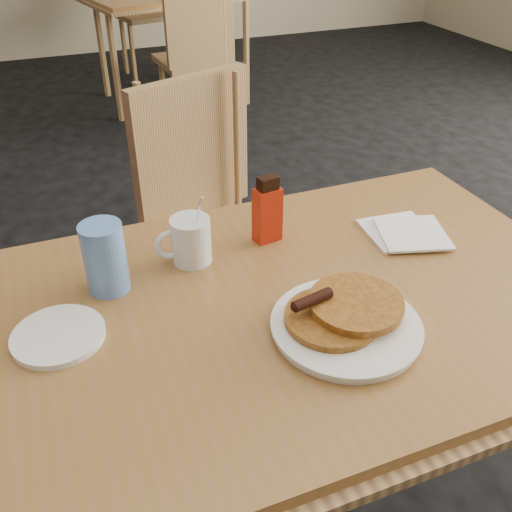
{
  "coord_description": "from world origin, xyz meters",
  "views": [
    {
      "loc": [
        -0.37,
        -0.76,
        1.42
      ],
      "look_at": [
        -0.05,
        0.03,
        0.85
      ],
      "focal_mm": 40.0,
      "sensor_mm": 36.0,
      "label": 1
    }
  ],
  "objects_px": {
    "pancake_plate": "(345,321)",
    "chair_neighbor_near": "(196,47)",
    "syrup_bottle": "(267,211)",
    "blue_tumbler": "(105,258)",
    "main_table": "(303,312)",
    "coffee_mug": "(190,240)",
    "chair_main_far": "(204,205)"
  },
  "relations": [
    {
      "from": "chair_main_far",
      "to": "main_table",
      "type": "bearing_deg",
      "value": -112.07
    },
    {
      "from": "chair_neighbor_near",
      "to": "syrup_bottle",
      "type": "distance_m",
      "value": 2.53
    },
    {
      "from": "coffee_mug",
      "to": "chair_neighbor_near",
      "type": "bearing_deg",
      "value": 73.06
    },
    {
      "from": "main_table",
      "to": "pancake_plate",
      "type": "height_order",
      "value": "pancake_plate"
    },
    {
      "from": "chair_neighbor_near",
      "to": "pancake_plate",
      "type": "height_order",
      "value": "chair_neighbor_near"
    },
    {
      "from": "coffee_mug",
      "to": "blue_tumbler",
      "type": "xyz_separation_m",
      "value": [
        -0.17,
        -0.03,
        0.02
      ]
    },
    {
      "from": "chair_neighbor_near",
      "to": "blue_tumbler",
      "type": "height_order",
      "value": "chair_neighbor_near"
    },
    {
      "from": "pancake_plate",
      "to": "chair_neighbor_near",
      "type": "bearing_deg",
      "value": 78.67
    },
    {
      "from": "coffee_mug",
      "to": "syrup_bottle",
      "type": "relative_size",
      "value": 1.02
    },
    {
      "from": "pancake_plate",
      "to": "main_table",
      "type": "bearing_deg",
      "value": 100.52
    },
    {
      "from": "main_table",
      "to": "pancake_plate",
      "type": "relative_size",
      "value": 4.47
    },
    {
      "from": "chair_main_far",
      "to": "syrup_bottle",
      "type": "relative_size",
      "value": 6.17
    },
    {
      "from": "chair_neighbor_near",
      "to": "main_table",
      "type": "bearing_deg",
      "value": -105.98
    },
    {
      "from": "chair_main_far",
      "to": "syrup_bottle",
      "type": "distance_m",
      "value": 0.61
    },
    {
      "from": "syrup_bottle",
      "to": "main_table",
      "type": "bearing_deg",
      "value": -102.27
    },
    {
      "from": "coffee_mug",
      "to": "chair_main_far",
      "type": "bearing_deg",
      "value": 70.84
    },
    {
      "from": "chair_main_far",
      "to": "coffee_mug",
      "type": "xyz_separation_m",
      "value": [
        -0.19,
        -0.57,
        0.25
      ]
    },
    {
      "from": "pancake_plate",
      "to": "blue_tumbler",
      "type": "height_order",
      "value": "blue_tumbler"
    },
    {
      "from": "pancake_plate",
      "to": "coffee_mug",
      "type": "xyz_separation_m",
      "value": [
        -0.19,
        0.31,
        0.03
      ]
    },
    {
      "from": "chair_main_far",
      "to": "chair_neighbor_near",
      "type": "xyz_separation_m",
      "value": [
        0.55,
        1.91,
        -0.01
      ]
    },
    {
      "from": "main_table",
      "to": "coffee_mug",
      "type": "bearing_deg",
      "value": 131.44
    },
    {
      "from": "main_table",
      "to": "coffee_mug",
      "type": "distance_m",
      "value": 0.27
    },
    {
      "from": "main_table",
      "to": "syrup_bottle",
      "type": "distance_m",
      "value": 0.24
    },
    {
      "from": "chair_main_far",
      "to": "blue_tumbler",
      "type": "bearing_deg",
      "value": -141.56
    },
    {
      "from": "chair_neighbor_near",
      "to": "coffee_mug",
      "type": "relative_size",
      "value": 6.02
    },
    {
      "from": "main_table",
      "to": "chair_main_far",
      "type": "xyz_separation_m",
      "value": [
        0.03,
        0.75,
        -0.15
      ]
    },
    {
      "from": "blue_tumbler",
      "to": "chair_neighbor_near",
      "type": "bearing_deg",
      "value": 69.86
    },
    {
      "from": "syrup_bottle",
      "to": "blue_tumbler",
      "type": "relative_size",
      "value": 1.07
    },
    {
      "from": "chair_main_far",
      "to": "syrup_bottle",
      "type": "bearing_deg",
      "value": -111.76
    },
    {
      "from": "syrup_bottle",
      "to": "blue_tumbler",
      "type": "xyz_separation_m",
      "value": [
        -0.35,
        -0.05,
        0.0
      ]
    },
    {
      "from": "main_table",
      "to": "coffee_mug",
      "type": "height_order",
      "value": "coffee_mug"
    },
    {
      "from": "chair_neighbor_near",
      "to": "coffee_mug",
      "type": "height_order",
      "value": "chair_neighbor_near"
    }
  ]
}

